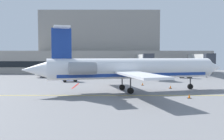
{
  "coord_description": "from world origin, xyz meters",
  "views": [
    {
      "loc": [
        1.66,
        -34.8,
        5.43
      ],
      "look_at": [
        1.52,
        7.86,
        3.0
      ],
      "focal_mm": 38.31,
      "sensor_mm": 36.0,
      "label": 1
    }
  ],
  "objects_px": {
    "pushback_tractor": "(188,74)",
    "fuel_tank": "(49,72)",
    "regional_jet": "(131,69)",
    "baggage_tug": "(72,77)"
  },
  "relations": [
    {
      "from": "fuel_tank",
      "to": "pushback_tractor",
      "type": "bearing_deg",
      "value": -2.64
    },
    {
      "from": "regional_jet",
      "to": "fuel_tank",
      "type": "bearing_deg",
      "value": 128.09
    },
    {
      "from": "pushback_tractor",
      "to": "fuel_tank",
      "type": "height_order",
      "value": "fuel_tank"
    },
    {
      "from": "baggage_tug",
      "to": "fuel_tank",
      "type": "bearing_deg",
      "value": 127.57
    },
    {
      "from": "pushback_tractor",
      "to": "fuel_tank",
      "type": "relative_size",
      "value": 0.43
    },
    {
      "from": "regional_jet",
      "to": "pushback_tractor",
      "type": "relative_size",
      "value": 9.67
    },
    {
      "from": "regional_jet",
      "to": "baggage_tug",
      "type": "bearing_deg",
      "value": 128.43
    },
    {
      "from": "baggage_tug",
      "to": "pushback_tractor",
      "type": "xyz_separation_m",
      "value": [
        27.39,
        8.27,
        -0.02
      ]
    },
    {
      "from": "baggage_tug",
      "to": "fuel_tank",
      "type": "xyz_separation_m",
      "value": [
        -7.6,
        9.88,
        0.57
      ]
    },
    {
      "from": "regional_jet",
      "to": "pushback_tractor",
      "type": "height_order",
      "value": "regional_jet"
    }
  ]
}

